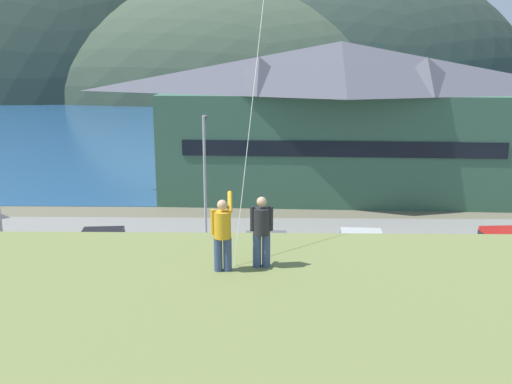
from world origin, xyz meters
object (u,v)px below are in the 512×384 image
object	(u,v)px
parked_car_front_row_end	(501,246)
parked_car_mid_row_far	(12,297)
parked_car_mid_row_center	(187,296)
person_kite_flyer	(222,232)
parked_car_back_row_left	(363,248)
moored_boat_wharfside	(192,161)
wharf_dock	(229,165)
parking_light_pole	(205,170)
harbor_lodge	(339,117)
parked_car_front_row_red	(351,294)
parked_car_mid_row_near	(265,251)
person_companion	(262,230)
moored_boat_outer_mooring	(268,168)
parked_car_corner_spot	(496,305)
parked_car_back_row_right	(101,246)

from	to	relation	value
parked_car_front_row_end	parked_car_mid_row_far	world-z (taller)	same
parked_car_mid_row_center	person_kite_flyer	size ratio (longest dim) A/B	2.31
parked_car_back_row_left	parked_car_mid_row_far	xyz separation A→B (m)	(-15.68, -6.48, 0.00)
moored_boat_wharfside	wharf_dock	bearing A→B (deg)	-0.17
parked_car_front_row_end	parking_light_pole	distance (m)	16.65
harbor_lodge	person_kite_flyer	world-z (taller)	harbor_lodge
parked_car_mid_row_far	person_kite_flyer	size ratio (longest dim) A/B	2.30
parked_car_mid_row_center	parked_car_front_row_red	world-z (taller)	same
harbor_lodge	parked_car_mid_row_near	world-z (taller)	harbor_lodge
parked_car_mid_row_far	parked_car_front_row_red	bearing A→B (deg)	2.34
parked_car_mid_row_near	harbor_lodge	bearing A→B (deg)	70.67
parked_car_back_row_left	parked_car_mid_row_near	xyz separation A→B (m)	(-5.11, -0.58, 0.00)
harbor_lodge	person_companion	size ratio (longest dim) A/B	16.11
moored_boat_outer_mooring	harbor_lodge	bearing A→B (deg)	-53.57
person_kite_flyer	parked_car_corner_spot	bearing A→B (deg)	41.69
person_kite_flyer	person_companion	world-z (taller)	person_kite_flyer
parked_car_front_row_end	parked_car_mid_row_center	bearing A→B (deg)	-156.80
parked_car_back_row_right	parked_car_mid_row_near	size ratio (longest dim) A/B	1.03
parked_car_mid_row_center	parked_car_corner_spot	world-z (taller)	same
parked_car_mid_row_center	parked_car_back_row_right	size ratio (longest dim) A/B	0.99
moored_boat_wharfside	parked_car_mid_row_far	bearing A→B (deg)	-96.66
parked_car_back_row_left	parking_light_pole	size ratio (longest dim) A/B	0.59
harbor_lodge	parked_car_mid_row_far	size ratio (longest dim) A/B	6.57
parked_car_mid_row_center	parked_car_mid_row_far	bearing A→B (deg)	-178.10
wharf_dock	moored_boat_outer_mooring	size ratio (longest dim) A/B	1.27
harbor_lodge	parked_car_corner_spot	xyz separation A→B (m)	(3.95, -21.96, -5.01)
wharf_dock	parked_car_back_row_left	world-z (taller)	parked_car_back_row_left
parked_car_front_row_red	parked_car_mid_row_far	size ratio (longest dim) A/B	1.01
parked_car_front_row_red	parked_car_mid_row_near	size ratio (longest dim) A/B	1.01
parked_car_front_row_red	person_kite_flyer	size ratio (longest dim) A/B	2.32
parked_car_back_row_left	parked_car_back_row_right	distance (m)	13.68
parked_car_mid_row_far	person_companion	size ratio (longest dim) A/B	2.45
parked_car_front_row_red	parking_light_pole	distance (m)	12.78
parked_car_front_row_end	parked_car_corner_spot	xyz separation A→B (m)	(-3.01, -7.43, 0.00)
harbor_lodge	wharf_dock	bearing A→B (deg)	130.96
moored_boat_wharfside	parked_car_front_row_red	xyz separation A→B (m)	(10.55, -31.16, 0.34)
wharf_dock	moored_boat_wharfside	xyz separation A→B (m)	(-3.44, 0.01, 0.37)
moored_boat_wharfside	parked_car_back_row_right	size ratio (longest dim) A/B	1.59
parked_car_front_row_red	parked_car_mid_row_center	bearing A→B (deg)	-177.19
parked_car_back_row_left	parked_car_mid_row_far	world-z (taller)	same
harbor_lodge	parked_car_back_row_right	distance (m)	21.16
moored_boat_outer_mooring	parked_car_mid_row_center	size ratio (longest dim) A/B	1.90
wharf_dock	parked_car_front_row_end	size ratio (longest dim) A/B	2.38
parked_car_back_row_left	parked_car_mid_row_center	bearing A→B (deg)	-143.25
parking_light_pole	harbor_lodge	bearing A→B (deg)	50.42
moored_boat_wharfside	parked_car_corner_spot	xyz separation A→B (m)	(16.29, -32.22, 0.34)
parked_car_back_row_left	moored_boat_wharfside	bearing A→B (deg)	115.36
parked_car_front_row_end	parked_car_corner_spot	distance (m)	8.01
parked_car_back_row_left	person_companion	xyz separation A→B (m)	(-5.15, -15.92, 6.01)
moored_boat_wharfside	parked_car_front_row_red	size ratio (longest dim) A/B	1.61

